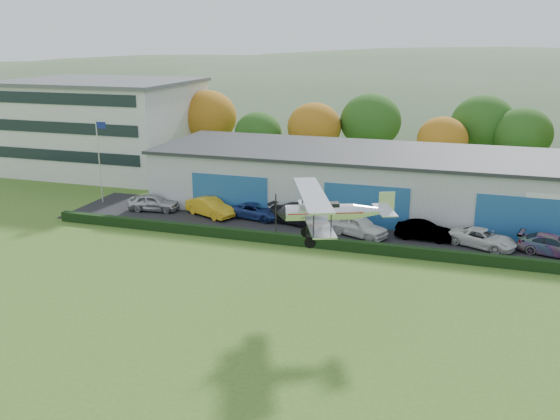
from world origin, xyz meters
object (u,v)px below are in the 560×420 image
(office_block, at_px, (104,125))
(biplane, at_px, (330,210))
(flagpole, at_px, (100,153))
(car_4, at_px, (359,226))
(car_2, at_px, (256,211))
(car_3, at_px, (302,215))
(hangar, at_px, (377,180))
(car_5, at_px, (424,231))
(car_1, at_px, (210,207))
(car_7, at_px, (554,245))
(car_6, at_px, (483,238))
(car_0, at_px, (154,202))

(office_block, xyz_separation_m, biplane, (33.37, -28.35, 0.64))
(flagpole, height_order, car_4, flagpole)
(car_2, relative_size, car_3, 0.83)
(hangar, xyz_separation_m, office_block, (-33.00, 7.02, 2.56))
(flagpole, relative_size, car_5, 1.86)
(hangar, height_order, car_2, hangar)
(flagpole, xyz_separation_m, car_3, (19.75, -0.82, -3.90))
(car_1, height_order, car_7, car_1)
(car_2, height_order, car_3, car_3)
(car_7, bearing_deg, car_3, 100.03)
(hangar, xyz_separation_m, car_6, (9.16, -8.09, -1.93))
(car_3, distance_m, car_7, 19.23)
(car_5, height_order, car_7, car_7)
(car_5, xyz_separation_m, car_6, (4.33, -0.41, -0.03))
(car_0, xyz_separation_m, biplane, (19.37, -14.37, 5.03))
(office_block, relative_size, car_2, 4.29)
(flagpole, distance_m, car_2, 16.00)
(car_2, distance_m, car_7, 23.53)
(office_block, xyz_separation_m, car_7, (47.03, -15.34, -4.45))
(car_4, distance_m, biplane, 13.92)
(car_5, bearing_deg, flagpole, 89.50)
(hangar, relative_size, office_block, 1.97)
(car_2, relative_size, biplane, 0.64)
(car_4, bearing_deg, biplane, -153.60)
(office_block, distance_m, flagpole, 15.33)
(flagpole, xyz_separation_m, car_4, (24.75, -2.37, -3.92))
(car_7, relative_size, biplane, 0.65)
(car_1, bearing_deg, car_2, -57.88)
(car_4, relative_size, car_7, 0.97)
(hangar, xyz_separation_m, flagpole, (-24.88, -5.98, 2.13))
(hangar, relative_size, car_2, 8.45)
(car_2, height_order, car_6, car_6)
(car_1, xyz_separation_m, car_5, (18.31, -0.76, -0.09))
(car_2, relative_size, car_7, 0.98)
(car_1, bearing_deg, car_6, -68.43)
(flagpole, relative_size, biplane, 1.06)
(car_0, bearing_deg, car_7, -100.32)
(flagpole, bearing_deg, car_2, -1.48)
(hangar, xyz_separation_m, car_3, (-5.14, -6.80, -1.77))
(car_2, xyz_separation_m, car_7, (23.45, -1.94, 0.05))
(car_5, xyz_separation_m, car_7, (9.20, -0.64, 0.01))
(car_2, bearing_deg, car_5, -85.76)
(car_1, xyz_separation_m, car_6, (22.65, -1.17, -0.12))
(car_0, bearing_deg, car_6, -100.27)
(car_5, bearing_deg, car_2, 87.55)
(flagpole, height_order, car_1, flagpole)
(car_1, relative_size, car_5, 1.12)
(hangar, distance_m, car_1, 15.26)
(car_3, bearing_deg, biplane, -143.63)
(office_block, xyz_separation_m, car_1, (19.52, -13.94, -4.37))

